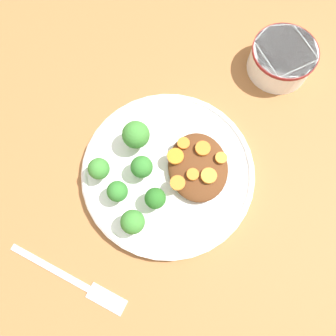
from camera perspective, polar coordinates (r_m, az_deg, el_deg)
ground_plane at (r=0.56m, az=-0.00°, el=-1.05°), size 4.00×4.00×0.00m
plate at (r=0.54m, az=-0.00°, el=-0.67°), size 0.29×0.29×0.02m
dip_bowl at (r=0.66m, az=19.21°, el=17.59°), size 0.12×0.12×0.05m
stew_mound at (r=0.53m, az=5.19°, el=0.71°), size 0.10×0.12×0.02m
broccoli_floret_0 at (r=0.52m, az=-5.60°, el=5.72°), size 0.04×0.04×0.06m
broccoli_floret_1 at (r=0.50m, az=-2.23°, el=-5.33°), size 0.03×0.03×0.04m
broccoli_floret_2 at (r=0.51m, az=-8.78°, el=-4.08°), size 0.03×0.03×0.05m
broccoli_floret_3 at (r=0.52m, az=-11.92°, el=0.29°), size 0.03×0.03×0.05m
broccoli_floret_4 at (r=0.49m, az=-6.16°, el=-9.35°), size 0.04×0.04×0.05m
broccoli_floret_5 at (r=0.51m, az=-4.60°, el=0.46°), size 0.04×0.04×0.05m
carrot_slice_0 at (r=0.51m, az=4.33°, el=-1.11°), size 0.02×0.02×0.00m
carrot_slice_1 at (r=0.53m, az=2.72°, el=4.34°), size 0.02×0.02×0.00m
carrot_slice_2 at (r=0.51m, az=7.12°, el=-1.35°), size 0.03×0.03×0.01m
carrot_slice_3 at (r=0.52m, az=6.08°, el=3.40°), size 0.02×0.02×0.01m
carrot_slice_4 at (r=0.51m, az=1.68°, el=-2.60°), size 0.02×0.02×0.00m
carrot_slice_5 at (r=0.52m, az=9.23°, el=1.75°), size 0.02×0.02×0.00m
carrot_slice_6 at (r=0.52m, az=1.29°, el=2.06°), size 0.03×0.03×0.01m
fork at (r=0.55m, az=-15.36°, el=-18.79°), size 0.18×0.12×0.01m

